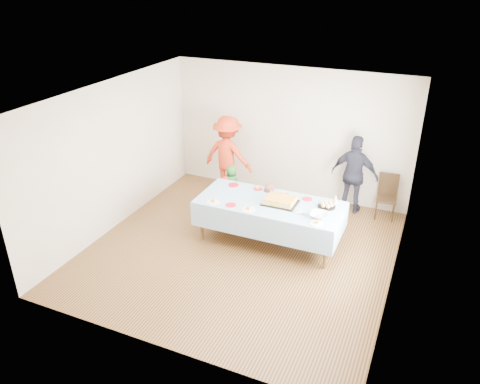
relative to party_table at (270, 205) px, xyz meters
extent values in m
plane|color=#402112|center=(-0.34, -0.47, -0.72)|extent=(5.00, 5.00, 0.00)
cube|color=beige|center=(-0.34, 2.03, 0.63)|extent=(5.00, 0.04, 2.70)
cube|color=beige|center=(-0.34, -2.97, 0.63)|extent=(5.00, 0.04, 2.70)
cube|color=beige|center=(-2.84, -0.47, 0.63)|extent=(0.04, 5.00, 2.70)
cube|color=beige|center=(2.16, -0.47, 0.63)|extent=(0.04, 5.00, 2.70)
cube|color=white|center=(-0.34, -0.47, 1.98)|extent=(5.00, 5.00, 0.04)
cube|color=#472B16|center=(2.13, -0.27, 0.78)|extent=(0.03, 1.75, 1.35)
cylinder|color=#502F1B|center=(-1.12, -0.42, -0.36)|extent=(0.06, 0.06, 0.73)
cylinder|color=#502F1B|center=(1.12, -0.42, -0.36)|extent=(0.06, 0.06, 0.73)
cylinder|color=#502F1B|center=(-1.12, 0.42, -0.36)|extent=(0.06, 0.06, 0.73)
cylinder|color=#502F1B|center=(1.12, 0.42, -0.36)|extent=(0.06, 0.06, 0.73)
cube|color=#502F1B|center=(0.00, 0.00, 0.03)|extent=(2.40, 1.00, 0.04)
cube|color=silver|center=(0.00, 0.00, 0.05)|extent=(2.50, 1.10, 0.01)
cube|color=black|center=(0.17, 0.03, 0.06)|extent=(0.58, 0.45, 0.02)
cube|color=#F7D35E|center=(0.17, 0.03, 0.11)|extent=(0.49, 0.37, 0.07)
cube|color=#AF7328|center=(0.17, 0.03, 0.15)|extent=(0.49, 0.37, 0.01)
cylinder|color=black|center=(0.94, 0.21, 0.06)|extent=(0.30, 0.30, 0.02)
sphere|color=tan|center=(1.02, 0.21, 0.11)|extent=(0.08, 0.08, 0.08)
sphere|color=tan|center=(0.98, 0.28, 0.11)|extent=(0.08, 0.08, 0.08)
sphere|color=tan|center=(0.89, 0.28, 0.11)|extent=(0.08, 0.08, 0.08)
sphere|color=tan|center=(0.85, 0.21, 0.11)|extent=(0.08, 0.08, 0.08)
sphere|color=tan|center=(0.89, 0.14, 0.11)|extent=(0.08, 0.08, 0.08)
sphere|color=tan|center=(0.98, 0.14, 0.11)|extent=(0.08, 0.08, 0.08)
sphere|color=tan|center=(0.94, 0.21, 0.11)|extent=(0.08, 0.08, 0.08)
imported|color=silver|center=(0.91, -0.18, 0.09)|extent=(0.30, 0.30, 0.07)
cone|color=silver|center=(1.04, 0.40, 0.14)|extent=(0.10, 0.10, 0.17)
cylinder|color=red|center=(-0.85, 0.37, 0.06)|extent=(0.20, 0.20, 0.01)
cylinder|color=red|center=(-0.38, 0.39, 0.06)|extent=(0.16, 0.16, 0.01)
cylinder|color=red|center=(0.12, 0.36, 0.06)|extent=(0.18, 0.18, 0.01)
cylinder|color=red|center=(0.56, 0.36, 0.06)|extent=(0.18, 0.18, 0.01)
cylinder|color=red|center=(-0.57, -0.37, 0.06)|extent=(0.18, 0.18, 0.01)
cylinder|color=white|center=(-0.89, -0.40, 0.06)|extent=(0.22, 0.22, 0.01)
cylinder|color=white|center=(-0.23, -0.41, 0.06)|extent=(0.23, 0.23, 0.01)
cylinder|color=white|center=(0.93, -0.41, 0.06)|extent=(0.23, 0.23, 0.01)
cylinder|color=black|center=(1.61, 1.55, -0.53)|extent=(0.03, 0.03, 0.38)
cylinder|color=black|center=(1.93, 1.58, -0.53)|extent=(0.03, 0.03, 0.38)
cylinder|color=black|center=(1.59, 1.87, -0.53)|extent=(0.03, 0.03, 0.38)
cylinder|color=black|center=(1.91, 1.90, -0.53)|extent=(0.03, 0.03, 0.38)
cube|color=black|center=(1.76, 1.73, -0.32)|extent=(0.41, 0.41, 0.04)
cube|color=black|center=(1.74, 1.90, -0.08)|extent=(0.38, 0.07, 0.45)
imported|color=red|center=(-1.18, 0.70, -0.34)|extent=(0.32, 0.25, 0.77)
imported|color=#25702B|center=(-1.26, 1.15, -0.33)|extent=(0.40, 0.27, 0.80)
imported|color=tan|center=(-0.18, 0.43, -0.27)|extent=(0.51, 0.44, 0.92)
imported|color=red|center=(-1.52, 1.56, 0.12)|extent=(1.13, 0.70, 1.68)
imported|color=#242431|center=(1.10, 1.73, 0.06)|extent=(0.96, 0.48, 1.57)
camera|label=1|loc=(2.39, -6.74, 3.73)|focal=35.00mm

